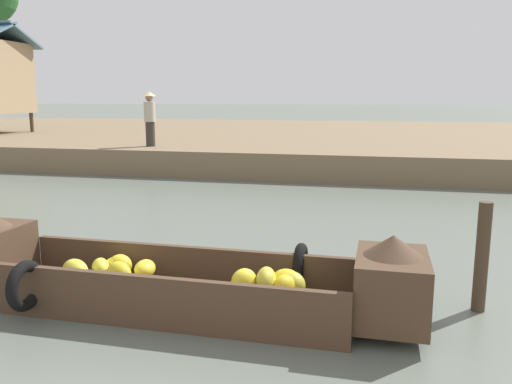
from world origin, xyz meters
TOP-DOWN VIEW (x-y plane):
  - ground_plane at (0.00, 10.00)m, footprint 300.00×300.00m
  - riverbank_strip at (0.00, 22.28)m, footprint 160.00×20.00m
  - banana_boat at (-0.97, 3.75)m, footprint 5.25×1.77m
  - vendor_person at (-5.65, 13.55)m, footprint 0.44×0.44m
  - mooring_post at (2.23, 4.43)m, footprint 0.14×0.14m

SIDE VIEW (x-z plane):
  - ground_plane at x=0.00m, z-range 0.00..0.00m
  - banana_boat at x=-0.97m, z-range -0.14..0.83m
  - riverbank_strip at x=0.00m, z-range 0.00..0.75m
  - mooring_post at x=2.23m, z-range 0.00..1.18m
  - vendor_person at x=-5.65m, z-range 0.85..2.51m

